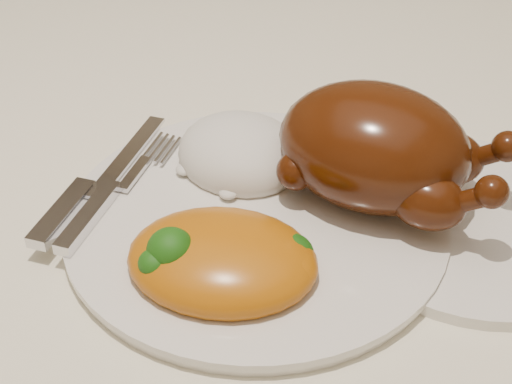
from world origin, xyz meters
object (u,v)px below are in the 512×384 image
at_px(dining_table, 137,247).
at_px(dinner_plate, 256,219).
at_px(side_plate, 471,220).
at_px(roast_chicken, 379,149).

relative_size(dining_table, dinner_plate, 5.73).
xyz_separation_m(dining_table, side_plate, (0.28, 0.04, 0.11)).
height_order(dining_table, dinner_plate, dinner_plate).
distance_m(dining_table, roast_chicken, 0.26).
distance_m(dinner_plate, side_plate, 0.16).
bearing_deg(roast_chicken, dinner_plate, -141.22).
bearing_deg(roast_chicken, side_plate, 9.17).
bearing_deg(side_plate, dinner_plate, -153.91).
xyz_separation_m(side_plate, roast_chicken, (-0.07, -0.01, 0.05)).
relative_size(dining_table, roast_chicken, 9.25).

